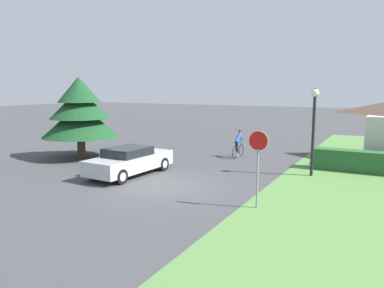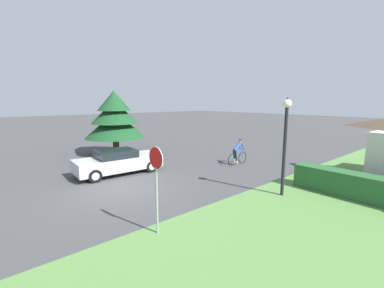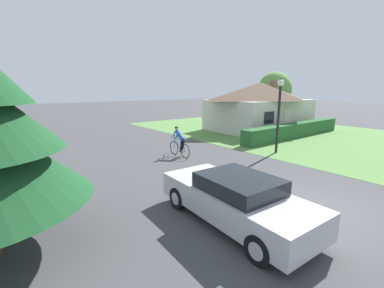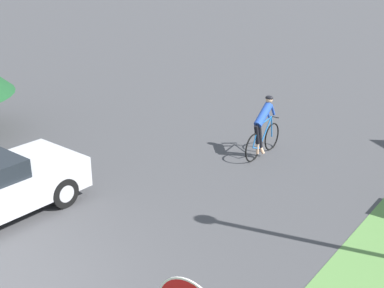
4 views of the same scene
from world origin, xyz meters
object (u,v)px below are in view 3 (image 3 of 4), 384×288
Objects in this scene: cottage_house at (259,105)px; street_lamp at (279,104)px; cyclist at (180,142)px; deciduous_tree_right at (275,89)px; sedan_left_lane at (235,199)px.

street_lamp is at bearing -134.16° from cottage_house.
cyclist is at bearing -161.59° from cottage_house.
cyclist is (-11.13, -3.30, -1.38)m from cottage_house.
cottage_house is at bearing -156.71° from deciduous_tree_right.
cyclist reaches higher than sedan_left_lane.
cyclist is 0.33× the size of deciduous_tree_right.
deciduous_tree_right is (16.96, 5.82, 2.77)m from cyclist.
street_lamp is at bearing -120.70° from cyclist.
cottage_house is 6.50m from deciduous_tree_right.
deciduous_tree_right is at bearing -71.32° from cyclist.
sedan_left_lane is 2.62× the size of cyclist.
deciduous_tree_right is at bearing 25.17° from cottage_house.
deciduous_tree_right reaches higher than sedan_left_lane.
street_lamp is (7.72, 3.89, 2.06)m from sedan_left_lane.
cottage_house is 5.20× the size of cyclist.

